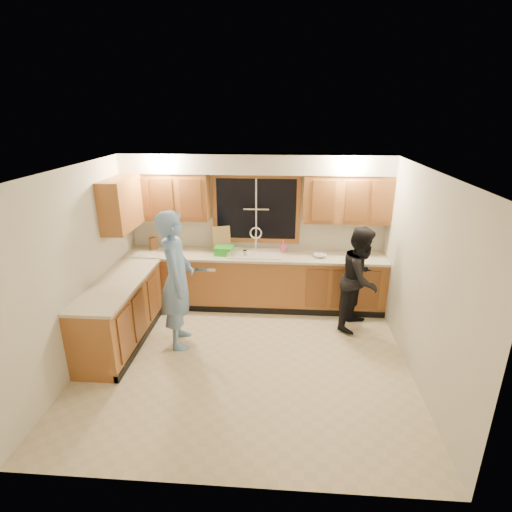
{
  "coord_description": "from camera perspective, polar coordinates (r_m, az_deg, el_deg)",
  "views": [
    {
      "loc": [
        0.46,
        -4.48,
        3.12
      ],
      "look_at": [
        0.09,
        0.65,
        1.24
      ],
      "focal_mm": 28.0,
      "sensor_mm": 36.0,
      "label": 1
    }
  ],
  "objects": [
    {
      "name": "floor",
      "position": [
        5.48,
        -1.45,
        -14.63
      ],
      "size": [
        4.2,
        4.2,
        0.0
      ],
      "primitive_type": "plane",
      "color": "beige",
      "rests_on": "ground"
    },
    {
      "name": "ceiling",
      "position": [
        4.54,
        -1.73,
        12.27
      ],
      "size": [
        4.2,
        4.2,
        0.0
      ],
      "primitive_type": "plane",
      "rotation": [
        3.14,
        0.0,
        0.0
      ],
      "color": "white"
    },
    {
      "name": "wall_back",
      "position": [
        6.66,
        0.03,
        3.8
      ],
      "size": [
        4.2,
        0.0,
        4.2
      ],
      "primitive_type": "plane",
      "rotation": [
        1.57,
        0.0,
        0.0
      ],
      "color": "silver",
      "rests_on": "ground"
    },
    {
      "name": "wall_left",
      "position": [
        5.49,
        -23.98,
        -1.63
      ],
      "size": [
        0.0,
        3.8,
        3.8
      ],
      "primitive_type": "plane",
      "rotation": [
        1.57,
        0.0,
        1.57
      ],
      "color": "silver",
      "rests_on": "ground"
    },
    {
      "name": "wall_right",
      "position": [
        5.12,
        22.54,
        -2.92
      ],
      "size": [
        0.0,
        3.8,
        3.8
      ],
      "primitive_type": "plane",
      "rotation": [
        1.57,
        0.0,
        -1.57
      ],
      "color": "silver",
      "rests_on": "ground"
    },
    {
      "name": "base_cabinets_back",
      "position": [
        6.66,
        -0.15,
        -3.63
      ],
      "size": [
        4.2,
        0.6,
        0.88
      ],
      "primitive_type": "cube",
      "color": "#A66530",
      "rests_on": "ground"
    },
    {
      "name": "base_cabinets_left",
      "position": [
        5.97,
        -18.79,
        -7.75
      ],
      "size": [
        0.6,
        1.9,
        0.88
      ],
      "primitive_type": "cube",
      "color": "#A66530",
      "rests_on": "ground"
    },
    {
      "name": "countertop_back",
      "position": [
        6.47,
        -0.17,
        0.05
      ],
      "size": [
        4.2,
        0.63,
        0.04
      ],
      "primitive_type": "cube",
      "color": "beige",
      "rests_on": "base_cabinets_back"
    },
    {
      "name": "countertop_left",
      "position": [
        5.77,
        -19.16,
        -3.71
      ],
      "size": [
        0.63,
        1.9,
        0.04
      ],
      "primitive_type": "cube",
      "color": "beige",
      "rests_on": "base_cabinets_left"
    },
    {
      "name": "upper_cabinets_left",
      "position": [
        6.62,
        -12.6,
        8.35
      ],
      "size": [
        1.35,
        0.33,
        0.75
      ],
      "primitive_type": "cube",
      "color": "#A66530",
      "rests_on": "wall_back"
    },
    {
      "name": "upper_cabinets_right",
      "position": [
        6.42,
        12.84,
        7.97
      ],
      "size": [
        1.35,
        0.33,
        0.75
      ],
      "primitive_type": "cube",
      "color": "#A66530",
      "rests_on": "wall_back"
    },
    {
      "name": "upper_cabinets_return",
      "position": [
        6.22,
        -18.72,
        7.04
      ],
      "size": [
        0.33,
        0.9,
        0.75
      ],
      "primitive_type": "cube",
      "color": "#A66530",
      "rests_on": "wall_left"
    },
    {
      "name": "soffit",
      "position": [
        6.27,
        -0.08,
        13.05
      ],
      "size": [
        4.2,
        0.35,
        0.3
      ],
      "primitive_type": "cube",
      "color": "silver",
      "rests_on": "wall_back"
    },
    {
      "name": "window_frame",
      "position": [
        6.56,
        0.03,
        6.72
      ],
      "size": [
        1.44,
        0.03,
        1.14
      ],
      "color": "black",
      "rests_on": "wall_back"
    },
    {
      "name": "sink",
      "position": [
        6.5,
        -0.16,
        -0.18
      ],
      "size": [
        0.86,
        0.52,
        0.57
      ],
      "color": "white",
      "rests_on": "countertop_back"
    },
    {
      "name": "dishwasher",
      "position": [
        6.77,
        -7.37,
        -3.66
      ],
      "size": [
        0.6,
        0.56,
        0.82
      ],
      "primitive_type": "cube",
      "color": "silver",
      "rests_on": "floor"
    },
    {
      "name": "stove",
      "position": [
        5.51,
        -21.04,
        -10.36
      ],
      "size": [
        0.58,
        0.75,
        0.9
      ],
      "primitive_type": "cube",
      "color": "silver",
      "rests_on": "floor"
    },
    {
      "name": "man",
      "position": [
        5.5,
        -11.26,
        -3.38
      ],
      "size": [
        0.59,
        0.78,
        1.93
      ],
      "primitive_type": "imported",
      "rotation": [
        0.0,
        0.0,
        1.76
      ],
      "color": "#709BD5",
      "rests_on": "floor"
    },
    {
      "name": "woman",
      "position": [
        6.09,
        14.73,
        -3.14
      ],
      "size": [
        0.9,
        0.96,
        1.57
      ],
      "primitive_type": "imported",
      "rotation": [
        0.0,
        0.0,
        1.05
      ],
      "color": "black",
      "rests_on": "floor"
    },
    {
      "name": "knife_block",
      "position": [
        6.9,
        -14.49,
        1.75
      ],
      "size": [
        0.14,
        0.14,
        0.2
      ],
      "primitive_type": "cube",
      "rotation": [
        0.0,
        0.0,
        0.71
      ],
      "color": "brown",
      "rests_on": "countertop_back"
    },
    {
      "name": "cutting_board",
      "position": [
        6.67,
        -4.93,
        2.56
      ],
      "size": [
        0.31,
        0.19,
        0.39
      ],
      "primitive_type": "cube",
      "rotation": [
        -0.21,
        0.0,
        0.34
      ],
      "color": "tan",
      "rests_on": "countertop_back"
    },
    {
      "name": "dish_crate",
      "position": [
        6.48,
        -4.59,
        0.82
      ],
      "size": [
        0.3,
        0.28,
        0.13
      ],
      "primitive_type": "cube",
      "rotation": [
        0.0,
        0.0,
        -0.06
      ],
      "color": "green",
      "rests_on": "countertop_back"
    },
    {
      "name": "soap_bottle",
      "position": [
        6.59,
        3.91,
        1.44
      ],
      "size": [
        0.09,
        0.09,
        0.19
      ],
      "primitive_type": "imported",
      "rotation": [
        0.0,
        0.0,
        0.06
      ],
      "color": "pink",
      "rests_on": "countertop_back"
    },
    {
      "name": "bowl",
      "position": [
        6.42,
        9.13,
        0.05
      ],
      "size": [
        0.22,
        0.22,
        0.05
      ],
      "primitive_type": "imported",
      "rotation": [
        0.0,
        0.0,
        0.08
      ],
      "color": "silver",
      "rests_on": "countertop_back"
    },
    {
      "name": "can_left",
      "position": [
        6.31,
        -3.87,
        0.22
      ],
      "size": [
        0.08,
        0.08,
        0.12
      ],
      "primitive_type": "cylinder",
      "rotation": [
        0.0,
        0.0,
        -0.4
      ],
      "color": "#BFB593",
      "rests_on": "countertop_back"
    },
    {
      "name": "can_right",
      "position": [
        6.32,
        -1.59,
        0.3
      ],
      "size": [
        0.07,
        0.07,
        0.12
      ],
      "primitive_type": "cylinder",
      "rotation": [
        0.0,
        0.0,
        -0.02
      ],
      "color": "#BFB593",
      "rests_on": "countertop_back"
    }
  ]
}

